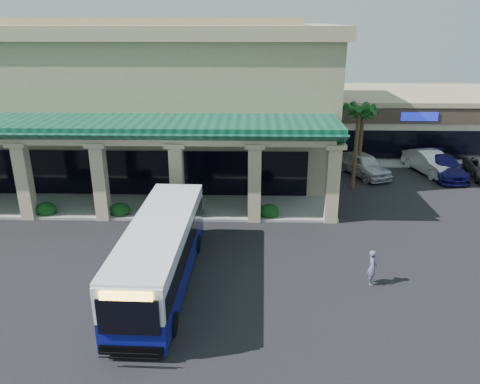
{
  "coord_description": "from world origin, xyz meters",
  "views": [
    {
      "loc": [
        1.31,
        -20.39,
        11.27
      ],
      "look_at": [
        0.69,
        4.07,
        2.2
      ],
      "focal_mm": 35.0,
      "sensor_mm": 36.0,
      "label": 1
    }
  ],
  "objects_px": {
    "car_white": "(430,163)",
    "pedestrian": "(372,267)",
    "transit_bus": "(161,254)",
    "car_silver": "(364,165)",
    "car_red": "(443,166)"
  },
  "relations": [
    {
      "from": "transit_bus",
      "to": "car_silver",
      "type": "bearing_deg",
      "value": 53.31
    },
    {
      "from": "car_red",
      "to": "car_white",
      "type": "bearing_deg",
      "value": 133.5
    },
    {
      "from": "car_white",
      "to": "car_red",
      "type": "bearing_deg",
      "value": -60.48
    },
    {
      "from": "car_white",
      "to": "transit_bus",
      "type": "bearing_deg",
      "value": -151.71
    },
    {
      "from": "pedestrian",
      "to": "car_silver",
      "type": "relative_size",
      "value": 0.33
    },
    {
      "from": "car_white",
      "to": "car_red",
      "type": "height_order",
      "value": "car_white"
    },
    {
      "from": "car_silver",
      "to": "car_red",
      "type": "height_order",
      "value": "car_silver"
    },
    {
      "from": "pedestrian",
      "to": "car_white",
      "type": "height_order",
      "value": "car_white"
    },
    {
      "from": "car_silver",
      "to": "car_white",
      "type": "xyz_separation_m",
      "value": [
        5.25,
        0.72,
        -0.0
      ]
    },
    {
      "from": "transit_bus",
      "to": "pedestrian",
      "type": "distance_m",
      "value": 9.45
    },
    {
      "from": "transit_bus",
      "to": "car_red",
      "type": "xyz_separation_m",
      "value": [
        18.53,
        15.92,
        -0.71
      ]
    },
    {
      "from": "pedestrian",
      "to": "car_silver",
      "type": "distance_m",
      "value": 16.0
    },
    {
      "from": "car_silver",
      "to": "transit_bus",
      "type": "bearing_deg",
      "value": -151.01
    },
    {
      "from": "car_red",
      "to": "car_silver",
      "type": "bearing_deg",
      "value": 178.7
    },
    {
      "from": "car_white",
      "to": "pedestrian",
      "type": "bearing_deg",
      "value": -131.87
    }
  ]
}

